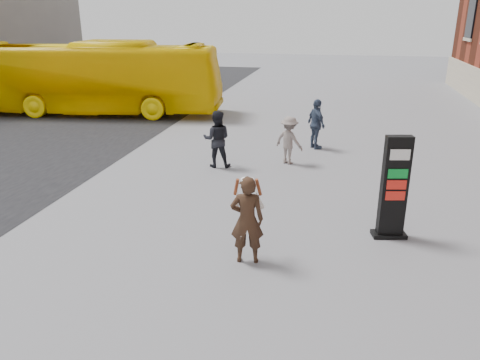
% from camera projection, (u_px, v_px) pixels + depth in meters
% --- Properties ---
extents(ground, '(100.00, 100.00, 0.00)m').
position_uv_depth(ground, '(215.00, 269.00, 9.04)').
color(ground, '#9E9EA3').
extents(info_pylon, '(0.79, 0.51, 2.29)m').
position_uv_depth(info_pylon, '(394.00, 188.00, 9.99)').
color(info_pylon, black).
rests_on(info_pylon, ground).
extents(woman, '(0.75, 0.71, 1.79)m').
position_uv_depth(woman, '(247.00, 219.00, 9.05)').
color(woman, '#311C13').
rests_on(woman, ground).
extents(bus, '(12.61, 4.30, 3.44)m').
position_uv_depth(bus, '(92.00, 78.00, 22.50)').
color(bus, '#FDD200').
rests_on(bus, road).
extents(pedestrian_a, '(0.98, 0.82, 1.81)m').
position_uv_depth(pedestrian_a, '(217.00, 139.00, 14.79)').
color(pedestrian_a, black).
rests_on(pedestrian_a, ground).
extents(pedestrian_b, '(1.16, 1.00, 1.56)m').
position_uv_depth(pedestrian_b, '(289.00, 140.00, 15.15)').
color(pedestrian_b, gray).
rests_on(pedestrian_b, ground).
extents(pedestrian_c, '(0.94, 1.12, 1.80)m').
position_uv_depth(pedestrian_c, '(316.00, 124.00, 16.80)').
color(pedestrian_c, '#39465E').
rests_on(pedestrian_c, ground).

